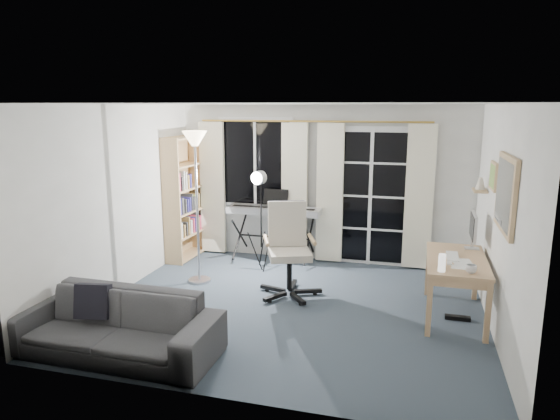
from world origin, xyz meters
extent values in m
cube|color=#35414D|center=(0.00, 0.00, -0.01)|extent=(4.50, 4.00, 0.02)
cube|color=white|center=(-1.05, 1.98, 1.50)|extent=(1.20, 0.06, 1.40)
cube|color=black|center=(-1.05, 1.95, 1.50)|extent=(1.10, 0.02, 1.30)
cube|color=white|center=(-1.05, 1.94, 1.50)|extent=(0.04, 0.03, 1.30)
cube|color=white|center=(0.75, 1.98, 1.02)|extent=(1.32, 0.06, 2.11)
cube|color=black|center=(0.45, 1.95, 1.02)|extent=(0.55, 0.02, 1.95)
cube|color=black|center=(1.05, 1.95, 1.02)|extent=(0.55, 0.02, 1.95)
cube|color=white|center=(0.75, 1.94, 1.02)|extent=(0.05, 0.04, 2.05)
cube|color=white|center=(0.75, 1.94, 0.55)|extent=(1.15, 0.03, 0.03)
cube|color=white|center=(0.75, 1.94, 1.05)|extent=(1.15, 0.03, 0.03)
cube|color=white|center=(0.75, 1.94, 1.55)|extent=(1.15, 0.03, 0.03)
cylinder|color=gold|center=(-0.15, 1.90, 2.15)|extent=(3.50, 0.03, 0.03)
cube|color=#FFFCD0|center=(-1.75, 1.88, 1.08)|extent=(0.40, 0.07, 2.10)
cube|color=#FFFCD0|center=(-0.40, 1.88, 1.08)|extent=(0.40, 0.07, 2.10)
cube|color=#FFFCD0|center=(0.15, 1.88, 1.08)|extent=(0.40, 0.07, 2.10)
cube|color=#FFFCD0|center=(1.45, 1.88, 1.08)|extent=(0.40, 0.07, 2.10)
cube|color=tan|center=(-2.11, 1.13, 0.96)|extent=(0.31, 0.04, 1.92)
cube|color=tan|center=(-2.07, 1.99, 0.96)|extent=(0.31, 0.04, 1.92)
cube|color=tan|center=(-2.23, 1.56, 0.96)|extent=(0.06, 0.86, 1.92)
cube|color=tan|center=(-2.09, 1.56, 0.03)|extent=(0.34, 0.88, 0.02)
cube|color=tan|center=(-2.09, 1.56, 0.38)|extent=(0.34, 0.88, 0.02)
cube|color=tan|center=(-2.09, 1.56, 0.75)|extent=(0.34, 0.88, 0.02)
cube|color=tan|center=(-2.09, 1.56, 1.11)|extent=(0.34, 0.88, 0.02)
cube|color=tan|center=(-2.09, 1.56, 1.48)|extent=(0.34, 0.88, 0.02)
cube|color=tan|center=(-2.09, 1.56, 1.89)|extent=(0.34, 0.88, 0.02)
cube|color=silver|center=(-2.09, 1.20, 0.52)|extent=(0.22, 0.06, 0.25)
cube|color=#AC8247|center=(-2.08, 1.30, 0.49)|extent=(0.22, 0.05, 0.19)
cube|color=#363636|center=(-2.08, 1.37, 0.51)|extent=(0.22, 0.04, 0.22)
cube|color=#AC8247|center=(-2.08, 1.45, 0.54)|extent=(0.22, 0.04, 0.29)
cube|color=silver|center=(-2.07, 1.52, 0.51)|extent=(0.22, 0.06, 0.22)
cube|color=#D33C59|center=(-2.07, 1.61, 0.51)|extent=(0.22, 0.04, 0.23)
cube|color=navy|center=(-2.07, 1.68, 0.51)|extent=(0.22, 0.05, 0.23)
cube|color=#AC8247|center=(-2.06, 1.77, 0.51)|extent=(0.22, 0.04, 0.22)
cube|color=#D33C59|center=(-2.06, 1.84, 0.51)|extent=(0.22, 0.06, 0.23)
cube|color=#363636|center=(-2.06, 1.93, 0.52)|extent=(0.22, 0.04, 0.25)
cube|color=navy|center=(-2.09, 1.20, 0.89)|extent=(0.22, 0.04, 0.26)
cube|color=#363636|center=(-2.08, 1.27, 0.89)|extent=(0.22, 0.06, 0.26)
cube|color=#363636|center=(-2.08, 1.37, 0.87)|extent=(0.22, 0.04, 0.22)
cube|color=navy|center=(-2.08, 1.44, 0.86)|extent=(0.22, 0.04, 0.21)
cube|color=navy|center=(-2.07, 1.51, 0.87)|extent=(0.22, 0.04, 0.22)
cube|color=#363636|center=(-2.07, 1.58, 0.89)|extent=(0.22, 0.04, 0.26)
cube|color=#363636|center=(-2.07, 1.65, 0.87)|extent=(0.22, 0.05, 0.21)
cube|color=#B0CF4D|center=(-2.06, 1.73, 0.87)|extent=(0.22, 0.05, 0.22)
cube|color=#AC8247|center=(-2.06, 1.81, 0.88)|extent=(0.22, 0.04, 0.23)
cube|color=#363636|center=(-2.06, 1.88, 0.87)|extent=(0.22, 0.04, 0.22)
cube|color=#D33C59|center=(-2.09, 1.20, 1.26)|extent=(0.22, 0.04, 0.27)
cube|color=#363636|center=(-2.08, 1.28, 1.23)|extent=(0.22, 0.04, 0.21)
cube|color=silver|center=(-2.08, 1.34, 1.27)|extent=(0.22, 0.04, 0.29)
cube|color=silver|center=(-2.08, 1.41, 1.26)|extent=(0.22, 0.04, 0.26)
cube|color=#AC8247|center=(-2.07, 1.48, 1.23)|extent=(0.22, 0.04, 0.21)
cube|color=navy|center=(-2.07, 1.55, 1.24)|extent=(0.22, 0.05, 0.22)
cylinder|color=#B2B2B7|center=(-1.42, 0.55, 0.02)|extent=(0.34, 0.34, 0.03)
cylinder|color=#B2B2B7|center=(-1.42, 0.55, 0.98)|extent=(0.04, 0.04, 1.91)
cone|color=#FFE5B2|center=(-1.42, 0.55, 1.96)|extent=(0.36, 0.36, 0.20)
cylinder|color=black|center=(-1.23, 1.70, 0.39)|extent=(0.03, 0.70, 0.63)
cylinder|color=black|center=(-1.23, 1.70, 0.39)|extent=(0.03, 0.70, 0.63)
cylinder|color=black|center=(-0.12, 1.70, 0.39)|extent=(0.03, 0.70, 0.63)
cylinder|color=black|center=(-0.12, 1.70, 0.39)|extent=(0.03, 0.70, 0.63)
cylinder|color=black|center=(-0.68, 1.70, 0.39)|extent=(1.11, 0.03, 0.03)
cube|color=silver|center=(-0.68, 1.70, 0.81)|extent=(1.44, 0.37, 0.10)
cube|color=white|center=(-0.68, 1.61, 0.85)|extent=(1.33, 0.16, 0.02)
cube|color=black|center=(-0.68, 1.66, 0.86)|extent=(1.29, 0.09, 0.01)
cube|color=black|center=(-0.68, 1.81, 1.00)|extent=(0.39, 0.08, 0.24)
cylinder|color=black|center=(-0.66, 1.26, 0.27)|extent=(0.09, 0.23, 0.60)
cylinder|color=black|center=(-0.78, 1.39, 0.27)|extent=(0.17, 0.18, 0.60)
cylinder|color=black|center=(-0.83, 1.23, 0.27)|extent=(0.23, 0.07, 0.60)
cylinder|color=black|center=(-0.75, 1.29, 0.86)|extent=(0.03, 0.03, 1.04)
cylinder|color=silver|center=(-0.77, 1.25, 1.37)|extent=(0.22, 0.16, 0.20)
cylinder|color=white|center=(-0.79, 1.19, 1.37)|extent=(0.17, 0.07, 0.17)
cube|color=black|center=(0.13, 0.45, 0.05)|extent=(0.35, 0.18, 0.04)
cylinder|color=black|center=(0.22, 0.48, 0.03)|extent=(0.07, 0.07, 0.06)
cube|color=black|center=(-0.11, 0.61, 0.05)|extent=(0.08, 0.36, 0.04)
cylinder|color=black|center=(-0.11, 0.69, 0.03)|extent=(0.07, 0.07, 0.06)
cube|color=black|center=(-0.33, 0.42, 0.05)|extent=(0.36, 0.14, 0.04)
cylinder|color=black|center=(-0.42, 0.45, 0.03)|extent=(0.07, 0.07, 0.06)
cube|color=black|center=(-0.23, 0.16, 0.05)|extent=(0.24, 0.33, 0.04)
cylinder|color=black|center=(-0.27, 0.08, 0.03)|extent=(0.07, 0.07, 0.06)
cube|color=black|center=(0.06, 0.17, 0.05)|extent=(0.27, 0.31, 0.04)
cylinder|color=black|center=(0.12, 0.10, 0.03)|extent=(0.07, 0.07, 0.06)
cylinder|color=black|center=(-0.09, 0.36, 0.31)|extent=(0.09, 0.09, 0.44)
cube|color=beige|center=(-0.09, 0.36, 0.56)|extent=(0.66, 0.66, 0.09)
cube|color=beige|center=(-0.18, 0.59, 0.89)|extent=(0.51, 0.31, 0.58)
cube|color=black|center=(-0.20, 0.63, 0.91)|extent=(0.47, 0.27, 0.54)
cylinder|color=tan|center=(-0.37, 0.28, 0.73)|extent=(0.21, 0.43, 0.05)
cylinder|color=tan|center=(0.17, 0.49, 0.73)|extent=(0.21, 0.43, 0.05)
cube|color=tan|center=(1.88, 0.25, 0.67)|extent=(0.66, 1.30, 0.04)
cube|color=tan|center=(1.88, 0.25, 0.61)|extent=(0.62, 1.26, 0.09)
cube|color=tan|center=(1.59, -0.35, 0.33)|extent=(0.06, 0.06, 0.66)
cube|color=tan|center=(2.16, -0.36, 0.33)|extent=(0.06, 0.06, 0.66)
cube|color=tan|center=(1.60, 0.86, 0.33)|extent=(0.06, 0.06, 0.66)
cube|color=tan|center=(2.17, 0.86, 0.33)|extent=(0.06, 0.06, 0.66)
cube|color=silver|center=(2.08, 0.70, 0.70)|extent=(0.17, 0.11, 0.01)
cube|color=silver|center=(2.08, 0.70, 0.82)|extent=(0.04, 0.03, 0.20)
cube|color=silver|center=(2.08, 0.70, 0.97)|extent=(0.04, 0.50, 0.31)
cube|color=black|center=(2.06, 0.70, 0.97)|extent=(0.01, 0.46, 0.28)
cube|color=white|center=(1.84, 0.29, 0.70)|extent=(0.13, 0.39, 0.02)
cube|color=white|center=(1.79, 0.01, 0.70)|extent=(0.06, 0.09, 0.02)
cube|color=white|center=(1.93, 0.11, 0.69)|extent=(0.24, 0.30, 0.01)
cube|color=white|center=(1.90, -0.08, 0.69)|extent=(0.21, 0.16, 0.00)
cube|color=black|center=(1.71, -0.17, 0.75)|extent=(0.05, 0.04, 0.11)
cylinder|color=white|center=(1.69, -0.26, 0.78)|extent=(0.07, 0.07, 0.18)
cube|color=black|center=(1.93, 0.15, 0.02)|extent=(0.28, 0.08, 0.05)
imported|color=silver|center=(1.98, -0.25, 0.75)|extent=(0.11, 0.09, 0.11)
cube|color=tan|center=(2.23, -0.35, 1.55)|extent=(0.04, 0.94, 0.74)
cube|color=white|center=(2.21, -0.35, 1.55)|extent=(0.01, 0.84, 0.64)
cube|color=tan|center=(2.23, 0.55, 1.60)|extent=(0.03, 0.42, 0.32)
cube|color=#4C944A|center=(2.21, 0.55, 1.60)|extent=(0.00, 0.36, 0.26)
cube|color=tan|center=(2.16, 1.05, 1.35)|extent=(0.16, 0.30, 0.02)
cone|color=beige|center=(2.16, 1.05, 1.44)|extent=(0.12, 0.12, 0.15)
imported|color=#303032|center=(-1.37, -1.55, 0.40)|extent=(2.05, 0.62, 0.80)
cube|color=black|center=(-1.66, -1.45, 0.47)|extent=(0.37, 0.24, 0.36)
camera|label=1|loc=(1.36, -5.47, 2.38)|focal=32.00mm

